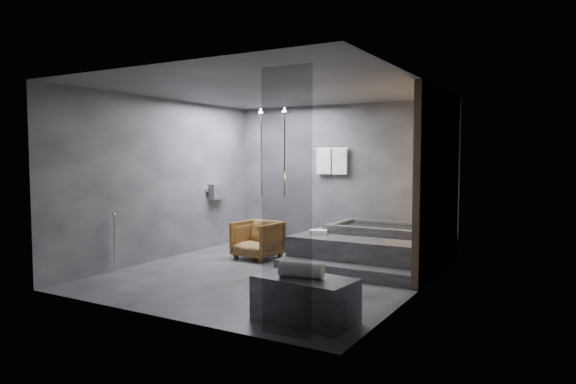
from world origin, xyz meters
The scene contains 7 objects.
room centered at (0.40, 0.24, 1.73)m, with size 5.00×5.04×2.82m.
tub_deck centered at (1.05, 1.45, 0.25)m, with size 2.20×2.00×0.50m, color #2F2F31.
tub_step centered at (1.05, 0.27, 0.09)m, with size 2.20×0.36×0.18m, color #2F2F31.
concrete_bench centered at (1.52, -1.82, 0.24)m, with size 1.08×0.59×0.49m, color #2D2D2F.
driftwood_chair centered at (-0.82, 0.81, 0.33)m, with size 0.71×0.73×0.67m, color #412710.
rolled_towel centered at (1.49, -1.85, 0.57)m, with size 0.17×0.17×0.48m, color white.
deck_towel centered at (0.31, 0.91, 0.54)m, with size 0.29×0.21×0.08m, color white.
Camera 1 is at (4.10, -6.67, 1.80)m, focal length 32.00 mm.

